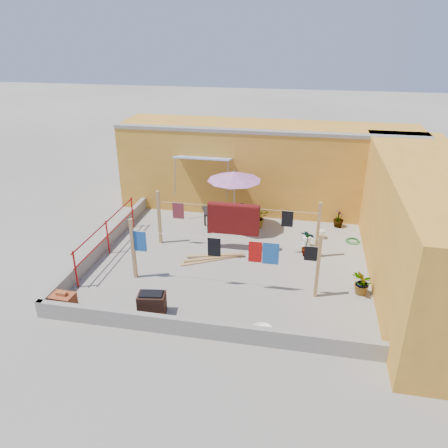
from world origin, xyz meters
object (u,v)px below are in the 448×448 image
Objects in this scene: brazier at (152,304)px; water_jug_a at (307,241)px; white_basin at (262,330)px; outdoor_table at (225,211)px; brick_stack at (63,302)px; plant_back_a at (258,217)px; water_jug_b at (321,234)px; patio_umbrella at (234,176)px; green_hose at (353,241)px.

water_jug_a is (3.65, 4.42, -0.12)m from brazier.
white_basin is at bearing -4.21° from brazier.
brazier is (-0.81, -5.32, -0.36)m from outdoor_table.
water_jug_a is (5.90, 4.68, -0.05)m from brick_stack.
water_jug_a is (2.85, -0.89, -0.48)m from outdoor_table.
plant_back_a is (4.19, 5.82, 0.17)m from brick_stack.
outdoor_table is 3.02m from water_jug_a.
water_jug_b is at bearing 75.56° from white_basin.
water_jug_a is (0.90, 4.63, 0.12)m from white_basin.
brazier is (2.25, 0.25, 0.07)m from brick_stack.
patio_umbrella is 5.56m from brazier.
outdoor_table is at bearing -167.35° from plant_back_a.
patio_umbrella is 6.40× the size of water_jug_b.
brick_stack is 7.18m from plant_back_a.
brick_stack is 1.26× the size of green_hose.
patio_umbrella reaches higher than water_jug_a.
water_jug_a reaches higher than green_hose.
patio_umbrella is 5.69× the size of water_jug_a.
white_basin is at bearing -101.02° from water_jug_a.
brazier reaches higher than brick_stack.
water_jug_b is 0.44× the size of plant_back_a.
outdoor_table is at bearing 109.43° from white_basin.
plant_back_a is (1.94, 5.57, 0.09)m from brazier.
brazier is 2.77m from white_basin.
water_jug_a is (2.52, -0.76, -1.79)m from patio_umbrella.
brick_stack reaches higher than white_basin.
patio_umbrella is 5.93m from white_basin.
brick_stack reaches higher than green_hose.
plant_back_a is at bearing 97.99° from white_basin.
water_jug_b is at bearing -1.71° from patio_umbrella.
plant_back_a is (-1.71, 1.15, 0.22)m from water_jug_a.
brick_stack is 9.09m from green_hose.
patio_umbrella is 4.62× the size of green_hose.
brick_stack is 0.83× the size of brazier.
white_basin is at bearing 0.56° from brick_stack.
brick_stack is 7.53m from water_jug_a.
outdoor_table is 1.19m from plant_back_a.
brazier is at bearing 175.79° from white_basin.
water_jug_a is at bearing 38.38° from brick_stack.
brick_stack is 1.55× the size of water_jug_a.
brazier reaches higher than water_jug_b.
white_basin is 1.38× the size of water_jug_a.
brazier is 7.20m from green_hose.
brazier is 5.90m from plant_back_a.
patio_umbrella is 1.36m from outdoor_table.
brick_stack is 2.27m from brazier.
water_jug_a is at bearing -158.01° from green_hose.
green_hose is at bearing -9.60° from plant_back_a.
water_jug_b is at bearing 40.00° from brick_stack.
outdoor_table is 5.03× the size of water_jug_b.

